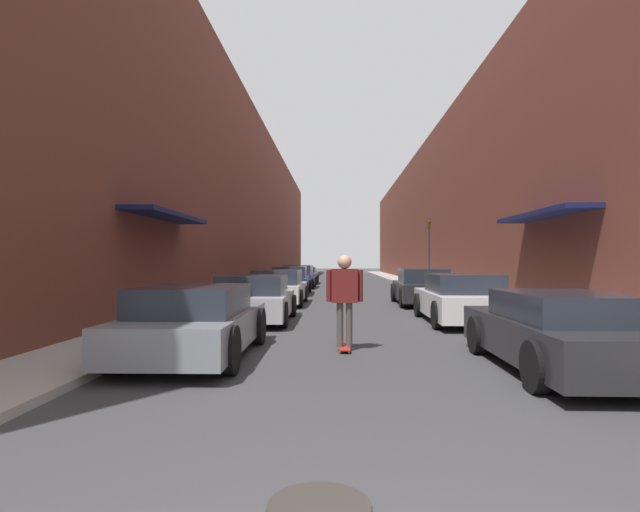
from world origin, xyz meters
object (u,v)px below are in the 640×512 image
object	(u,v)px
parked_car_left_2	(278,288)
traffic_light	(429,246)
parked_car_right_1	(461,299)
parked_car_left_1	(254,299)
parked_car_right_2	(422,287)
manhole_cover	(319,506)
parked_car_left_0	(195,322)
parked_car_left_4	(298,277)
parked_car_left_3	(290,281)
parked_car_left_5	(304,275)
parked_car_right_0	(559,332)
skateboarder	(345,292)

from	to	relation	value
parked_car_left_2	traffic_light	bearing A→B (deg)	50.66
parked_car_right_1	parked_car_left_1	bearing A→B (deg)	179.73
parked_car_right_2	manhole_cover	world-z (taller)	parked_car_right_2
parked_car_left_0	parked_car_left_4	size ratio (longest dim) A/B	1.05
parked_car_left_3	traffic_light	xyz separation A→B (m)	(7.33, 3.10, 1.80)
parked_car_left_2	parked_car_left_5	bearing A→B (deg)	90.45
parked_car_left_5	parked_car_right_1	distance (m)	22.83
parked_car_left_1	parked_car_right_1	size ratio (longest dim) A/B	0.93
parked_car_left_0	parked_car_left_1	world-z (taller)	parked_car_left_1
parked_car_left_5	parked_car_right_1	world-z (taller)	parked_car_right_1
parked_car_left_4	parked_car_right_0	distance (m)	23.06
parked_car_left_5	manhole_cover	world-z (taller)	parked_car_left_5
parked_car_left_2	traffic_light	world-z (taller)	traffic_light
parked_car_left_3	parked_car_right_2	distance (m)	7.85
parked_car_right_0	manhole_cover	distance (m)	5.46
parked_car_left_4	traffic_light	distance (m)	7.99
parked_car_left_4	skateboarder	distance (m)	20.91
parked_car_left_0	traffic_light	distance (m)	20.56
parked_car_left_3	parked_car_left_4	xyz separation A→B (m)	(-0.06, 5.55, 0.00)
parked_car_left_1	parked_car_right_2	size ratio (longest dim) A/B	0.93
parked_car_left_4	parked_car_left_3	bearing A→B (deg)	-89.42
parked_car_left_1	traffic_light	bearing A→B (deg)	62.75
parked_car_left_4	traffic_light	xyz separation A→B (m)	(7.39, -2.45, 1.79)
parked_car_left_2	parked_car_left_3	bearing A→B (deg)	90.85
parked_car_right_0	skateboarder	distance (m)	3.58
parked_car_left_3	parked_car_left_4	bearing A→B (deg)	90.58
parked_car_left_3	parked_car_right_2	xyz separation A→B (m)	(5.47, -5.63, 0.01)
parked_car_left_3	parked_car_left_4	distance (m)	5.55
parked_car_right_1	skateboarder	world-z (taller)	skateboarder
parked_car_left_0	skateboarder	distance (m)	2.70
parked_car_left_4	skateboarder	world-z (taller)	skateboarder
parked_car_left_1	parked_car_left_2	bearing A→B (deg)	89.79
parked_car_left_5	manhole_cover	distance (m)	32.19
manhole_cover	skateboarder	bearing A→B (deg)	87.49
manhole_cover	parked_car_left_0	bearing A→B (deg)	114.43
parked_car_left_2	traffic_light	xyz separation A→B (m)	(7.25, 8.84, 1.82)
parked_car_left_4	parked_car_left_5	distance (m)	5.54
parked_car_right_2	traffic_light	bearing A→B (deg)	77.95
parked_car_left_5	traffic_light	distance (m)	11.03
manhole_cover	traffic_light	size ratio (longest dim) A/B	0.18
parked_car_left_2	traffic_light	distance (m)	11.58
parked_car_left_2	skateboarder	bearing A→B (deg)	-76.05
parked_car_left_1	parked_car_left_2	xyz separation A→B (m)	(0.02, 5.27, 0.02)
parked_car_left_1	manhole_cover	distance (m)	10.25
parked_car_right_2	parked_car_left_0	bearing A→B (deg)	-118.33
parked_car_left_0	parked_car_left_5	world-z (taller)	parked_car_left_0
parked_car_left_3	parked_car_right_1	distance (m)	12.37
parked_car_left_0	parked_car_right_1	xyz separation A→B (m)	(5.70, 4.94, 0.03)
parked_car_left_0	parked_car_right_0	world-z (taller)	parked_car_left_0
parked_car_left_0	skateboarder	world-z (taller)	skateboarder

